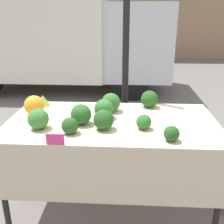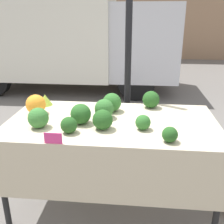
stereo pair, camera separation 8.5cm
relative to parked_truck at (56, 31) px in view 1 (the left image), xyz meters
The scene contains 16 objects.
ground_plane 4.54m from the parked_truck, 69.43° to the right, with size 40.00×40.00×0.00m, color slate.
tent_pole 3.75m from the parked_truck, 64.34° to the right, with size 0.07×0.07×2.54m.
parked_truck is the anchor object (origin of this frame).
market_table 4.43m from the parked_truck, 69.75° to the right, with size 1.85×0.98×0.86m.
orange_cauliflower 4.05m from the parked_truck, 78.63° to the right, with size 0.18×0.18×0.18m.
romanesco_head 3.81m from the parked_truck, 77.86° to the right, with size 0.14×0.14×0.11m.
broccoli_head_0 4.38m from the parked_truck, 77.65° to the right, with size 0.17×0.17×0.17m.
broccoli_head_1 4.86m from the parked_truck, 65.84° to the right, with size 0.12×0.12×0.12m.
broccoli_head_2 4.60m from the parked_truck, 67.01° to the right, with size 0.12×0.12×0.12m.
broccoli_head_3 4.15m from the parked_truck, 62.99° to the right, with size 0.17×0.17×0.17m.
broccoli_head_4 4.35m from the parked_truck, 73.06° to the right, with size 0.18×0.18×0.18m.
broccoli_head_5 4.50m from the parked_truck, 70.97° to the right, with size 0.17×0.17×0.17m.
broccoli_head_6 4.52m from the parked_truck, 74.44° to the right, with size 0.13×0.13×0.13m.
broccoli_head_7 4.12m from the parked_truck, 68.60° to the right, with size 0.18×0.18×0.18m.
broccoli_head_8 4.27m from the parked_truck, 70.12° to the right, with size 0.17×0.17×0.17m.
price_sign 4.69m from the parked_truck, 75.89° to the right, with size 0.13×0.01×0.08m.
Camera 1 is at (0.12, -2.13, 1.75)m, focal length 42.00 mm.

